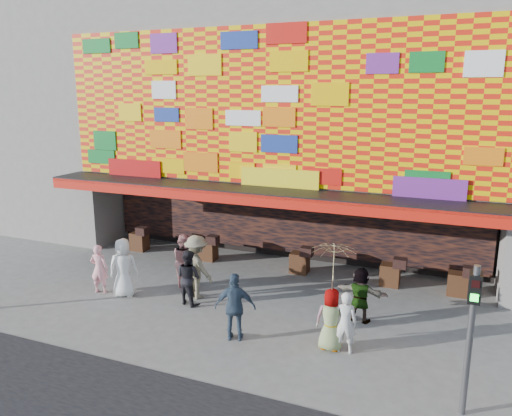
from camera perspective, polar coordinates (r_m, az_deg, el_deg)
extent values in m
plane|color=slate|center=(13.64, -5.18, -13.09)|extent=(90.00, 90.00, 0.00)
cube|color=gray|center=(19.66, 5.60, 14.52)|extent=(15.00, 8.00, 7.00)
cube|color=black|center=(21.11, 6.09, 0.74)|extent=(15.00, 6.00, 3.00)
cube|color=gray|center=(20.99, -16.72, 0.18)|extent=(0.40, 2.00, 3.00)
cube|color=gray|center=(16.50, 26.94, -4.20)|extent=(0.40, 2.00, 3.00)
cube|color=black|center=(15.61, 0.36, 2.02)|extent=(15.20, 1.60, 0.12)
cube|color=red|center=(14.94, -0.77, 0.92)|extent=(15.20, 0.04, 0.35)
cube|color=#EDC100|center=(15.84, 1.15, 11.47)|extent=(14.80, 0.08, 4.90)
cube|color=black|center=(18.17, 3.26, -1.08)|extent=(14.00, 0.25, 2.50)
cube|color=gray|center=(26.55, -23.04, 12.13)|extent=(11.00, 8.00, 12.00)
cylinder|color=#59595B|center=(10.35, 23.20, -13.90)|extent=(0.12, 0.12, 3.00)
cube|color=black|center=(9.93, 23.75, -8.48)|extent=(0.22, 0.18, 0.55)
cube|color=black|center=(9.80, 23.83, -7.97)|extent=(0.14, 0.02, 0.14)
cube|color=#19E533|center=(9.89, 23.68, -9.37)|extent=(0.14, 0.02, 0.14)
imported|color=white|center=(15.49, -14.90, -6.61)|extent=(1.03, 0.86, 1.79)
imported|color=pink|center=(16.01, -17.48, -6.65)|extent=(0.62, 0.48, 1.52)
imported|color=black|center=(14.62, -7.73, -7.84)|extent=(0.92, 0.80, 1.62)
imported|color=#7B7459|center=(14.97, -6.80, -6.69)|extent=(1.42, 1.14, 1.92)
imported|color=#34475C|center=(12.48, -2.39, -11.24)|extent=(1.09, 0.69, 1.73)
imported|color=gray|center=(13.74, 11.85, -9.67)|extent=(1.44, 0.60, 1.51)
imported|color=gray|center=(12.21, 8.56, -12.50)|extent=(0.77, 0.52, 1.53)
imported|color=silver|center=(12.14, 10.15, -12.75)|extent=(0.59, 0.42, 1.51)
imported|color=tan|center=(15.76, -8.17, -6.04)|extent=(1.06, 1.06, 1.74)
imported|color=#F7E79B|center=(11.67, 8.80, -6.25)|extent=(1.25, 1.26, 0.94)
cylinder|color=#4C3326|center=(12.01, 8.64, -10.40)|extent=(0.02, 0.02, 1.00)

